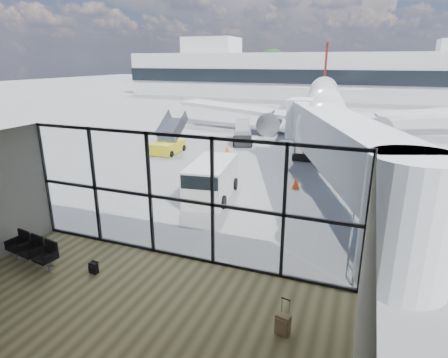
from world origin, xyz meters
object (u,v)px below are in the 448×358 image
Objects in this scene: backpack at (94,268)px; service_van at (211,180)px; suitcase at (283,324)px; mobile_stairs at (168,145)px; seating_row at (34,249)px; belt_loader at (242,137)px; airliner at (324,104)px.

backpack is 8.08m from service_van.
suitcase is 20.69m from mobile_stairs.
suitcase reaches higher than seating_row.
mobile_stairs is at bearing 140.34° from suitcase.
backpack is at bearing -104.46° from belt_loader.
seating_row reaches higher than backpack.
service_van is (3.17, 8.19, 0.41)m from seating_row.
suitcase is at bearing 1.56° from backpack.
seating_row is 0.50× the size of service_van.
airliner reaches higher than service_van.
service_van is at bearing -50.07° from mobile_stairs.
belt_loader reaches higher than backpack.
seating_row is 2.37m from backpack.
suitcase is (6.50, -0.60, 0.10)m from backpack.
mobile_stairs is at bearing 112.67° from seating_row.
service_van is at bearing 136.42° from suitcase.
service_van is 13.11m from belt_loader.
seating_row is 0.65× the size of mobile_stairs.
airliner is at bearing 88.06° from seating_row.
belt_loader reaches higher than seating_row.
suitcase is 22.99m from belt_loader.
belt_loader is (-5.47, -8.39, -2.11)m from airliner.
belt_loader is (-2.59, 12.85, -0.35)m from service_van.
belt_loader is (-8.25, 21.45, 0.31)m from suitcase.
airliner is 8.34× the size of belt_loader.
suitcase is 0.29× the size of mobile_stairs.
belt_loader is at bearing 93.27° from service_van.
seating_row is 0.54× the size of belt_loader.
service_van reaches higher than suitcase.
suitcase is 0.03× the size of airliner.
belt_loader is at bearing 124.09° from suitcase.
backpack is at bearing -172.23° from suitcase.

